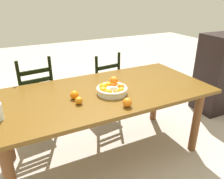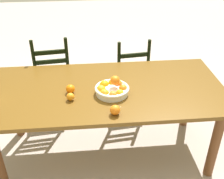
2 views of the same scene
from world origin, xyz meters
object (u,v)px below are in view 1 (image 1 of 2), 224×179
Objects in this scene: orange_loose_1 at (79,101)px; cabinet at (222,73)px; chair_near_window at (103,88)px; dining_table at (104,100)px; fruit_bowl at (112,89)px; orange_loose_2 at (127,102)px; chair_by_cabinet at (37,99)px; orange_loose_0 at (74,95)px.

cabinet is at bearing 9.13° from orange_loose_1.
cabinet reaches higher than chair_near_window.
orange_loose_1 is at bearing -152.29° from dining_table.
chair_near_window is 0.98m from fruit_bowl.
chair_near_window is 0.83× the size of cabinet.
dining_table is 0.87m from chair_near_window.
chair_near_window is 11.84× the size of orange_loose_2.
orange_loose_1 is at bearing -168.69° from fruit_bowl.
dining_table is 32.54× the size of orange_loose_1.
orange_loose_1 is (-2.26, -0.36, 0.23)m from cabinet.
cabinet is 17.44× the size of orange_loose_1.
orange_loose_2 is at bearing -160.84° from cabinet.
orange_loose_1 is 0.41m from orange_loose_2.
chair_by_cabinet is 0.90m from orange_loose_0.
orange_loose_1 is (-0.64, -0.92, 0.36)m from chair_near_window.
chair_near_window is 3.18× the size of fruit_bowl.
chair_by_cabinet is (-0.54, 0.75, -0.20)m from dining_table.
cabinet is 2.29m from orange_loose_0.
chair_near_window is at bearing 163.01° from cabinet.
orange_loose_2 is (0.59, -1.13, 0.34)m from chair_by_cabinet.
cabinet reaches higher than dining_table.
fruit_bowl is at bearing 64.57° from chair_near_window.
chair_by_cabinet is at bearing 106.89° from orange_loose_0.
dining_table is at bearing 96.44° from orange_loose_2.
orange_loose_0 is 0.97× the size of orange_loose_2.
chair_by_cabinet is 3.39× the size of fruit_bowl.
orange_loose_1 is 0.82× the size of orange_loose_2.
orange_loose_0 is at bearing 173.01° from fruit_bowl.
fruit_bowl is 3.85× the size of orange_loose_0.
cabinet reaches higher than orange_loose_1.
cabinet is at bearing 161.49° from chair_by_cabinet.
dining_table is 2.25× the size of chair_near_window.
orange_loose_1 is at bearing 146.53° from orange_loose_2.
orange_loose_0 is 0.48m from orange_loose_2.
fruit_bowl is 4.54× the size of orange_loose_1.
orange_loose_1 is (0.24, -0.91, 0.34)m from chair_by_cabinet.
orange_loose_0 is (-2.26, -0.25, 0.24)m from cabinet.
chair_by_cabinet is 0.88× the size of cabinet.
orange_loose_2 is at bearing -44.38° from orange_loose_0.
chair_near_window is at bearing 51.52° from orange_loose_0.
dining_table is 26.69× the size of orange_loose_2.
fruit_bowl is at bearing -6.99° from orange_loose_0.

